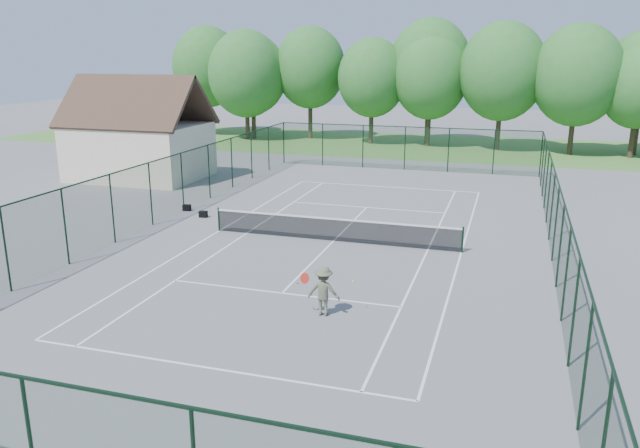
{
  "coord_description": "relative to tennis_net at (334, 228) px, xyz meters",
  "views": [
    {
      "loc": [
        7.15,
        -25.06,
        7.97
      ],
      "look_at": [
        0.0,
        -2.0,
        1.3
      ],
      "focal_mm": 35.0,
      "sensor_mm": 36.0,
      "label": 1
    }
  ],
  "objects": [
    {
      "name": "tree_line_far",
      "position": [
        0.0,
        30.0,
        5.42
      ],
      "size": [
        39.4,
        6.4,
        9.7
      ],
      "color": "#3E3020",
      "rests_on": "ground"
    },
    {
      "name": "utility_building",
      "position": [
        -16.0,
        10.0,
        2.54
      ],
      "size": [
        8.6,
        6.27,
        6.63
      ],
      "color": "#F2E7C7",
      "rests_on": "ground"
    },
    {
      "name": "tennis_net",
      "position": [
        0.0,
        0.0,
        0.0
      ],
      "size": [
        11.08,
        0.08,
        1.1
      ],
      "color": "black",
      "rests_on": "ground"
    },
    {
      "name": "fence_enclosure",
      "position": [
        0.0,
        0.0,
        0.98
      ],
      "size": [
        18.05,
        36.05,
        3.02
      ],
      "color": "#1C3E22",
      "rests_on": "ground"
    },
    {
      "name": "sports_bag_b",
      "position": [
        -7.35,
        1.99,
        -0.42
      ],
      "size": [
        0.44,
        0.31,
        0.32
      ],
      "primitive_type": "cube",
      "rotation": [
        0.0,
        0.0,
        0.16
      ],
      "color": "black",
      "rests_on": "ground"
    },
    {
      "name": "court_lines",
      "position": [
        0.0,
        0.0,
        -0.57
      ],
      "size": [
        11.05,
        23.85,
        0.01
      ],
      "color": "white",
      "rests_on": "ground"
    },
    {
      "name": "tennis_player",
      "position": [
        1.88,
        -7.71,
        0.22
      ],
      "size": [
        1.75,
        0.84,
        1.59
      ],
      "color": "#575D44",
      "rests_on": "ground"
    },
    {
      "name": "grass_far",
      "position": [
        0.0,
        30.0,
        -0.57
      ],
      "size": [
        80.0,
        16.0,
        0.01
      ],
      "primitive_type": "cube",
      "color": "#518736",
      "rests_on": "ground"
    },
    {
      "name": "ground",
      "position": [
        0.0,
        0.0,
        -0.58
      ],
      "size": [
        140.0,
        140.0,
        0.0
      ],
      "primitive_type": "plane",
      "color": "slate",
      "rests_on": "ground"
    },
    {
      "name": "sports_bag_a",
      "position": [
        -8.79,
        2.94,
        -0.41
      ],
      "size": [
        0.42,
        0.28,
        0.32
      ],
      "primitive_type": "cube",
      "rotation": [
        0.0,
        0.0,
        0.09
      ],
      "color": "black",
      "rests_on": "ground"
    }
  ]
}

